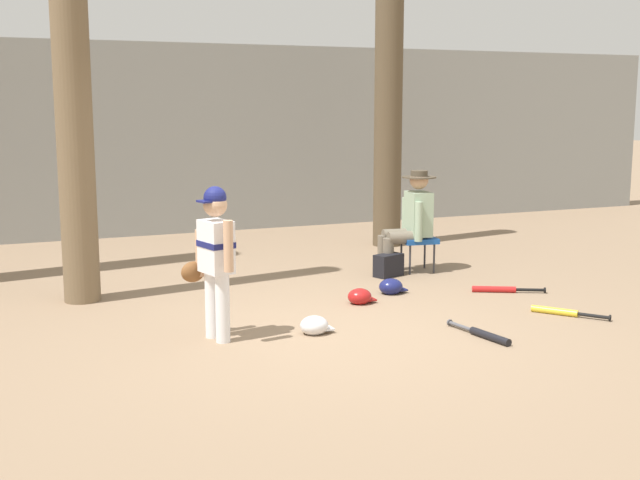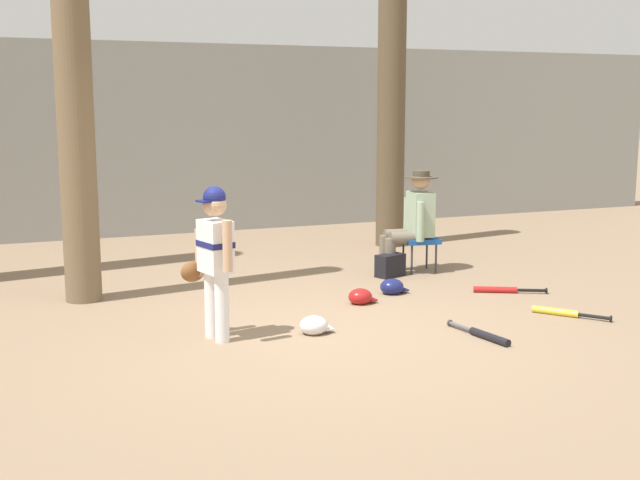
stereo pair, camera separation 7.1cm
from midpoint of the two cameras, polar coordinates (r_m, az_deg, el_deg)
The scene contains 14 objects.
ground_plane at distance 7.12m, azimuth 1.01°, elevation -6.62°, with size 60.00×60.00×0.00m, color #897056.
concrete_back_wall at distance 12.76m, azimuth -10.12°, elevation 6.92°, with size 18.00×0.36×2.87m, color gray.
tree_near_player at distance 8.46m, azimuth -16.65°, elevation 12.96°, with size 0.57×0.57×5.69m.
tree_behind_spectator at distance 11.41m, azimuth 5.16°, elevation 9.50°, with size 0.53×0.53×4.48m.
young_ballplayer at distance 6.88m, azimuth -7.11°, elevation -0.90°, with size 0.41×0.57×1.31m.
folding_stool at distance 9.76m, azimuth 7.16°, elevation -0.09°, with size 0.46×0.46×0.41m.
seated_spectator at distance 9.68m, azimuth 6.65°, elevation 1.50°, with size 0.68×0.54×1.20m.
handbag_beside_stool at distance 9.48m, azimuth 5.12°, elevation -1.77°, with size 0.34×0.18×0.26m, color black.
bat_yellow_trainer at distance 8.08m, azimuth 16.71°, elevation -4.84°, with size 0.49×0.62×0.07m.
bat_red_barrel at distance 8.87m, azimuth 12.72°, elevation -3.40°, with size 0.71×0.41×0.07m.
bat_black_composite at distance 7.14m, azimuth 11.67°, elevation -6.50°, with size 0.17×0.75×0.07m.
batting_helmet_navy at distance 8.64m, azimuth 5.27°, elevation -3.27°, with size 0.30×0.23×0.17m.
batting_helmet_white at distance 7.14m, azimuth -0.13°, elevation -5.97°, with size 0.30×0.23×0.17m.
batting_helmet_red at distance 8.20m, azimuth 3.08°, elevation -3.96°, with size 0.29×0.22×0.17m.
Camera 2 is at (-2.69, -6.29, 1.98)m, focal length 45.98 mm.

